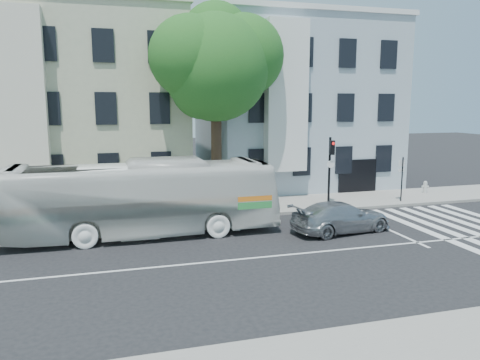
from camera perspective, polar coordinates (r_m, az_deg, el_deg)
name	(u,v)px	position (r m, az deg, el deg)	size (l,w,h in m)	color
ground	(269,257)	(17.77, 3.50, -9.31)	(120.00, 120.00, 0.00)	black
sidewalk_far	(219,209)	(25.15, -2.57, -3.52)	(80.00, 4.00, 0.15)	gray
building_left	(82,106)	(30.89, -18.68, 8.55)	(12.00, 10.00, 11.00)	#ABAC90
building_right	(292,106)	(33.35, 6.41, 9.01)	(12.00, 10.00, 11.00)	#9FB2BD
street_tree	(216,62)	(25.33, -2.97, 14.23)	(7.30, 5.90, 11.10)	#2D2116
bus	(141,198)	(20.49, -12.02, -2.21)	(11.81, 2.76, 3.29)	silver
sedan	(341,217)	(21.34, 12.21, -4.43)	(4.64, 1.89, 1.35)	#A9ABB1
hedge	(109,215)	(22.76, -15.71, -4.15)	(8.50, 0.84, 0.70)	#23601F
traffic_signal	(330,162)	(26.03, 10.97, 2.14)	(0.40, 0.52, 3.85)	black
fire_hydrant	(425,187)	(31.28, 21.65, -0.77)	(0.43, 0.25, 0.75)	#B6B6B1
far_sign_pole	(402,173)	(28.02, 19.12, 0.79)	(0.45, 0.21, 2.53)	black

